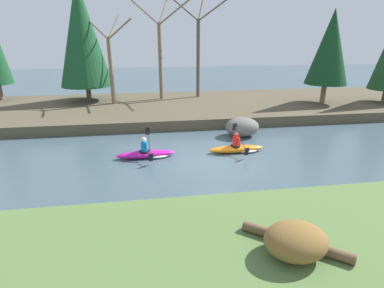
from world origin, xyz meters
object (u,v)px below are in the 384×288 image
(kayaker_middle, at_px, (148,153))
(driftwood_log, at_px, (295,241))
(boulder_midstream, at_px, (242,127))
(kayaker_lead, at_px, (238,148))

(kayaker_middle, relative_size, driftwood_log, 1.32)
(kayaker_middle, bearing_deg, boulder_midstream, 22.32)
(kayaker_lead, height_order, kayaker_middle, same)
(kayaker_lead, relative_size, kayaker_middle, 1.00)
(kayaker_lead, bearing_deg, boulder_midstream, 67.54)
(kayaker_lead, relative_size, boulder_midstream, 1.46)
(kayaker_lead, relative_size, driftwood_log, 1.32)
(kayaker_middle, distance_m, boulder_midstream, 5.85)
(driftwood_log, bearing_deg, kayaker_lead, 120.56)
(boulder_midstream, bearing_deg, kayaker_middle, -155.24)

